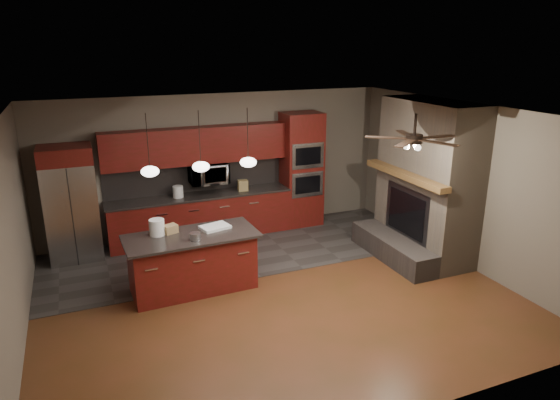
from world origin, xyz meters
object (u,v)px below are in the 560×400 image
microwave (208,173)px  counter_box (243,185)px  oven_tower (301,170)px  kitchen_island (193,262)px  paint_can (195,236)px  counter_bucket (178,192)px  refrigerator (71,204)px  white_bucket (157,227)px  cardboard_box (170,229)px  paint_tray (215,227)px

microwave → counter_box: 0.73m
oven_tower → kitchen_island: bearing=-143.8°
microwave → counter_box: (0.67, -0.10, -0.29)m
microwave → paint_can: microwave is taller
oven_tower → microwave: bearing=178.3°
paint_can → counter_bucket: (0.21, 2.29, 0.04)m
counter_box → refrigerator: bearing=-172.7°
white_bucket → counter_box: white_bucket is taller
kitchen_island → counter_bucket: (0.23, 2.07, 0.55)m
microwave → counter_box: bearing=-8.5°
microwave → counter_bucket: 0.69m
cardboard_box → microwave: bearing=40.8°
paint_tray → cardboard_box: 0.70m
oven_tower → refrigerator: oven_tower is taller
oven_tower → paint_tray: 3.09m
microwave → refrigerator: bearing=-177.0°
kitchen_island → white_bucket: size_ratio=8.21×
white_bucket → counter_box: bearing=42.5°
kitchen_island → paint_can: 0.55m
paint_tray → counter_bucket: bearing=82.1°
microwave → kitchen_island: (-0.85, -2.12, -0.83)m
microwave → refrigerator: 2.54m
microwave → cardboard_box: size_ratio=3.54×
kitchen_island → paint_can: (0.01, -0.22, 0.51)m
cardboard_box → counter_bucket: counter_bucket is taller
oven_tower → white_bucket: size_ratio=9.49×
white_bucket → paint_tray: white_bucket is taller
paint_can → cardboard_box: cardboard_box is taller
cardboard_box → refrigerator: bearing=109.3°
kitchen_island → paint_can: size_ratio=12.52×
microwave → paint_tray: (-0.43, -1.98, -0.36)m
refrigerator → paint_tray: 2.79m
white_bucket → cardboard_box: bearing=2.5°
cardboard_box → counter_bucket: size_ratio=0.93×
paint_can → white_bucket: bearing=139.9°
refrigerator → paint_can: bearing=-52.6°
paint_tray → counter_box: 2.18m
oven_tower → white_bucket: bearing=-150.5°
counter_bucket → counter_box: size_ratio=1.04×
counter_bucket → paint_tray: bearing=-84.4°
paint_can → counter_box: size_ratio=0.77×
paint_tray → cardboard_box: (-0.69, 0.07, 0.04)m
kitchen_island → cardboard_box: (-0.28, 0.21, 0.52)m
refrigerator → white_bucket: refrigerator is taller
counter_box → cardboard_box: bearing=-127.9°
kitchen_island → counter_box: (1.51, 2.02, 0.54)m
white_bucket → cardboard_box: 0.21m
microwave → counter_bucket: size_ratio=3.28×
oven_tower → counter_bucket: (-2.60, 0.01, -0.18)m
counter_bucket → oven_tower: bearing=-0.2°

